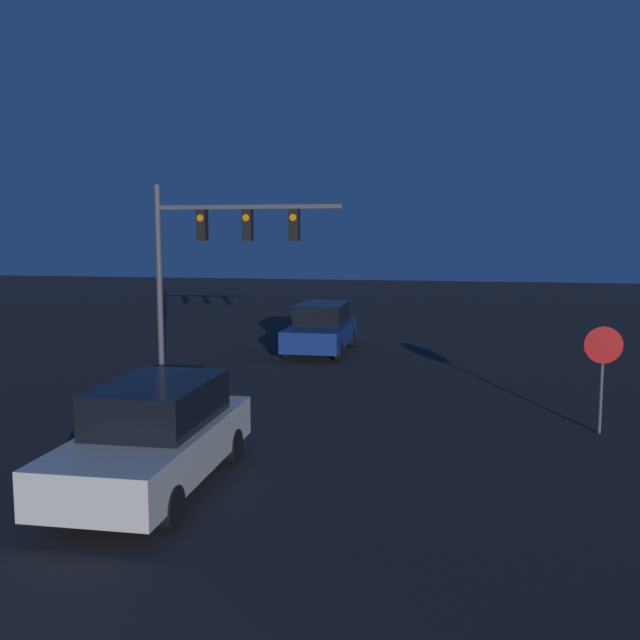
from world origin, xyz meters
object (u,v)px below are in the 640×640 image
at_px(car_near, 156,435).
at_px(traffic_signal_mast, 213,243).
at_px(car_far, 321,328).
at_px(stop_sign, 603,359).

height_order(car_near, traffic_signal_mast, traffic_signal_mast).
height_order(car_near, car_far, same).
xyz_separation_m(car_far, traffic_signal_mast, (-2.33, -4.33, 2.99)).
relative_size(car_near, traffic_signal_mast, 0.86).
bearing_deg(stop_sign, car_far, 131.01).
bearing_deg(car_far, car_near, 88.98).
distance_m(car_near, car_far, 13.57).
height_order(car_far, stop_sign, stop_sign).
bearing_deg(stop_sign, traffic_signal_mast, 155.81).
bearing_deg(car_near, traffic_signal_mast, -77.29).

